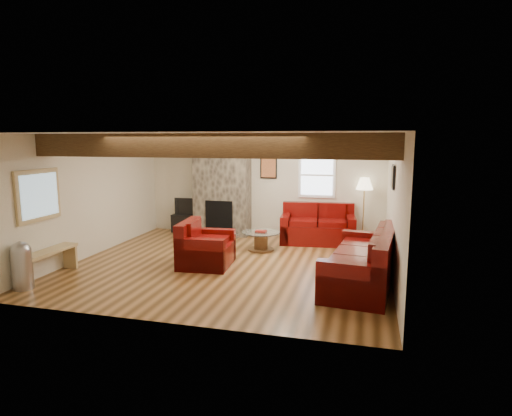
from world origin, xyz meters
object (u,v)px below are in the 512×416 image
Objects in this scene: sofa_three at (361,258)px; coffee_table at (261,241)px; armchair_red at (206,243)px; loveseat at (318,224)px; floor_lamp at (364,187)px; television at (190,206)px; tv_cabinet at (190,223)px.

coffee_table is at bearing -122.22° from sofa_three.
sofa_three is 2.24× the size of armchair_red.
floor_lamp reaches higher than loveseat.
sofa_three reaches higher than television.
armchair_red is at bearing -60.92° from television.
armchair_red is 1.38× the size of television.
floor_lamp is (2.14, 1.35, 1.10)m from coffee_table.
floor_lamp is (1.02, 0.32, 0.85)m from loveseat.
sofa_three is 2.77m from coffee_table.
sofa_three is 2.92m from armchair_red.
tv_cabinet is 4.50m from floor_lamp.
loveseat is 1.54m from coffee_table.
floor_lamp reaches higher than armchair_red.
television is (-4.38, 3.05, 0.23)m from sofa_three.
television reaches higher than coffee_table.
armchair_red is (-2.89, 0.38, -0.03)m from sofa_three.
loveseat is 2.21× the size of television.
armchair_red reaches higher than coffee_table.
armchair_red is at bearing -136.99° from floor_lamp.
sofa_three is 5.34m from television.
armchair_red is at bearing -90.86° from sofa_three.
loveseat is 1.37m from floor_lamp.
floor_lamp is at bearing 32.12° from coffee_table.
sofa_three is 3.10× the size of television.
television is at bearing -179.74° from floor_lamp.
floor_lamp reaches higher than television.
loveseat reaches higher than coffee_table.
armchair_red is 3.07m from tv_cabinet.
loveseat is at bearing 42.52° from coffee_table.
floor_lamp is (4.37, 0.02, 1.07)m from tv_cabinet.
coffee_table is (0.75, 1.35, -0.22)m from armchair_red.
coffee_table is at bearing -143.29° from loveseat.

